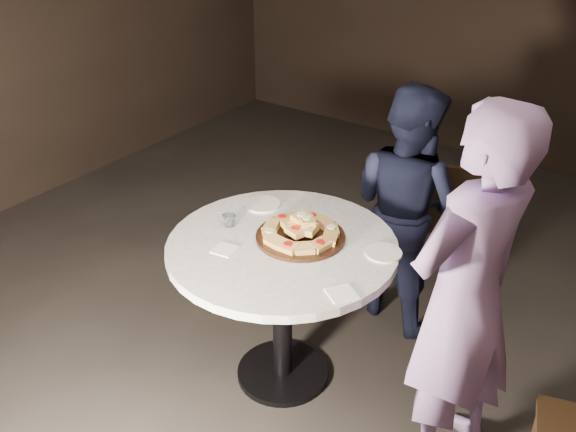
{
  "coord_description": "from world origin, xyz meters",
  "views": [
    {
      "loc": [
        1.53,
        -2.23,
        2.51
      ],
      "look_at": [
        -0.04,
        -0.02,
        0.99
      ],
      "focal_mm": 40.0,
      "sensor_mm": 36.0,
      "label": 1
    }
  ],
  "objects_px": {
    "focaccia_pile": "(301,229)",
    "diner_teal": "(464,299)",
    "table": "(282,270)",
    "water_glass": "(229,220)",
    "chair_far": "(436,212)",
    "diner_navy": "(406,206)",
    "serving_board": "(300,237)"
  },
  "relations": [
    {
      "from": "serving_board",
      "to": "water_glass",
      "type": "bearing_deg",
      "value": -163.48
    },
    {
      "from": "focaccia_pile",
      "to": "water_glass",
      "type": "relative_size",
      "value": 5.78
    },
    {
      "from": "table",
      "to": "serving_board",
      "type": "relative_size",
      "value": 2.78
    },
    {
      "from": "chair_far",
      "to": "diner_teal",
      "type": "bearing_deg",
      "value": 95.53
    },
    {
      "from": "water_glass",
      "to": "chair_far",
      "type": "bearing_deg",
      "value": 66.12
    },
    {
      "from": "table",
      "to": "chair_far",
      "type": "xyz_separation_m",
      "value": [
        0.27,
        1.31,
        -0.17
      ]
    },
    {
      "from": "focaccia_pile",
      "to": "water_glass",
      "type": "distance_m",
      "value": 0.38
    },
    {
      "from": "table",
      "to": "diner_navy",
      "type": "bearing_deg",
      "value": 75.46
    },
    {
      "from": "table",
      "to": "focaccia_pile",
      "type": "bearing_deg",
      "value": 62.15
    },
    {
      "from": "focaccia_pile",
      "to": "diner_navy",
      "type": "distance_m",
      "value": 0.85
    },
    {
      "from": "table",
      "to": "water_glass",
      "type": "bearing_deg",
      "value": -176.37
    },
    {
      "from": "water_glass",
      "to": "diner_navy",
      "type": "xyz_separation_m",
      "value": [
        0.55,
        0.92,
        -0.15
      ]
    },
    {
      "from": "diner_navy",
      "to": "table",
      "type": "bearing_deg",
      "value": 90.29
    },
    {
      "from": "focaccia_pile",
      "to": "table",
      "type": "bearing_deg",
      "value": -117.85
    },
    {
      "from": "serving_board",
      "to": "diner_navy",
      "type": "height_order",
      "value": "diner_navy"
    },
    {
      "from": "focaccia_pile",
      "to": "diner_teal",
      "type": "bearing_deg",
      "value": -3.28
    },
    {
      "from": "table",
      "to": "focaccia_pile",
      "type": "height_order",
      "value": "focaccia_pile"
    },
    {
      "from": "chair_far",
      "to": "diner_navy",
      "type": "distance_m",
      "value": 0.46
    },
    {
      "from": "serving_board",
      "to": "chair_far",
      "type": "xyz_separation_m",
      "value": [
        0.22,
        1.22,
        -0.34
      ]
    },
    {
      "from": "table",
      "to": "diner_teal",
      "type": "bearing_deg",
      "value": 2.61
    },
    {
      "from": "serving_board",
      "to": "water_glass",
      "type": "relative_size",
      "value": 6.41
    },
    {
      "from": "table",
      "to": "diner_teal",
      "type": "distance_m",
      "value": 0.94
    },
    {
      "from": "diner_navy",
      "to": "serving_board",
      "type": "bearing_deg",
      "value": 91.95
    },
    {
      "from": "focaccia_pile",
      "to": "water_glass",
      "type": "height_order",
      "value": "focaccia_pile"
    },
    {
      "from": "diner_teal",
      "to": "water_glass",
      "type": "bearing_deg",
      "value": -66.81
    },
    {
      "from": "diner_navy",
      "to": "chair_far",
      "type": "bearing_deg",
      "value": -80.09
    },
    {
      "from": "diner_navy",
      "to": "water_glass",
      "type": "bearing_deg",
      "value": 73.9
    },
    {
      "from": "serving_board",
      "to": "focaccia_pile",
      "type": "bearing_deg",
      "value": 81.57
    },
    {
      "from": "focaccia_pile",
      "to": "chair_far",
      "type": "relative_size",
      "value": 0.44
    },
    {
      "from": "table",
      "to": "focaccia_pile",
      "type": "relative_size",
      "value": 3.08
    },
    {
      "from": "table",
      "to": "serving_board",
      "type": "xyz_separation_m",
      "value": [
        0.05,
        0.09,
        0.17
      ]
    },
    {
      "from": "focaccia_pile",
      "to": "diner_teal",
      "type": "xyz_separation_m",
      "value": [
        0.87,
        -0.05,
        -0.02
      ]
    }
  ]
}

